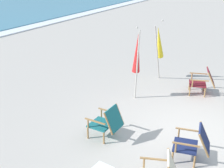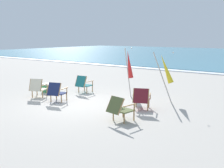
{
  "view_description": "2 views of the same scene",
  "coord_description": "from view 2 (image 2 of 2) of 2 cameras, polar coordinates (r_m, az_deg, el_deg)",
  "views": [
    {
      "loc": [
        -6.27,
        -1.99,
        4.0
      ],
      "look_at": [
        -0.2,
        2.21,
        0.82
      ],
      "focal_mm": 50.0,
      "sensor_mm": 36.0,
      "label": 1
    },
    {
      "loc": [
        6.69,
        -7.2,
        2.54
      ],
      "look_at": [
        0.58,
        1.22,
        0.66
      ],
      "focal_mm": 42.0,
      "sensor_mm": 36.0,
      "label": 2
    }
  ],
  "objects": [
    {
      "name": "umbrella_furled_yellow",
      "position": [
        10.41,
        11.63,
        3.16
      ],
      "size": [
        0.87,
        0.33,
        1.99
      ],
      "color": "#B7B2A8",
      "rests_on": "ground"
    },
    {
      "name": "surf_band",
      "position": [
        20.19,
        16.33,
        2.68
      ],
      "size": [
        80.0,
        1.1,
        0.06
      ],
      "primitive_type": "cube",
      "color": "white",
      "rests_on": "ground"
    },
    {
      "name": "umbrella_furled_red",
      "position": [
        11.04,
        3.74,
        4.2
      ],
      "size": [
        0.42,
        0.42,
        2.11
      ],
      "color": "#B7B2A8",
      "rests_on": "ground"
    },
    {
      "name": "beach_chair_far_center",
      "position": [
        11.51,
        -15.85,
        -0.71
      ],
      "size": [
        0.81,
        0.87,
        0.81
      ],
      "color": "beige",
      "rests_on": "ground"
    },
    {
      "name": "ground_plane",
      "position": [
        10.15,
        -6.74,
        -4.33
      ],
      "size": [
        80.0,
        80.0,
        0.0
      ],
      "primitive_type": "plane",
      "color": "#B2AAA0"
    },
    {
      "name": "beach_chair_back_right",
      "position": [
        12.06,
        -6.24,
        0.09
      ],
      "size": [
        0.63,
        0.75,
        0.8
      ],
      "color": "#196066",
      "rests_on": "ground"
    },
    {
      "name": "beach_chair_back_left",
      "position": [
        10.5,
        -11.99,
        -1.59
      ],
      "size": [
        0.77,
        0.87,
        0.8
      ],
      "color": "#19234C",
      "rests_on": "ground"
    },
    {
      "name": "beach_chair_front_left",
      "position": [
        7.93,
        1.7,
        -5.25
      ],
      "size": [
        0.71,
        0.85,
        0.78
      ],
      "color": "#515B33",
      "rests_on": "ground"
    },
    {
      "name": "beach_chair_mid_center",
      "position": [
        9.22,
        6.42,
        -3.08
      ],
      "size": [
        0.82,
        0.9,
        0.79
      ],
      "color": "maroon",
      "rests_on": "ground"
    },
    {
      "name": "cooler_box",
      "position": [
        12.54,
        -13.76,
        -0.81
      ],
      "size": [
        0.49,
        0.35,
        0.4
      ],
      "color": "#338C4C",
      "rests_on": "ground"
    }
  ]
}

